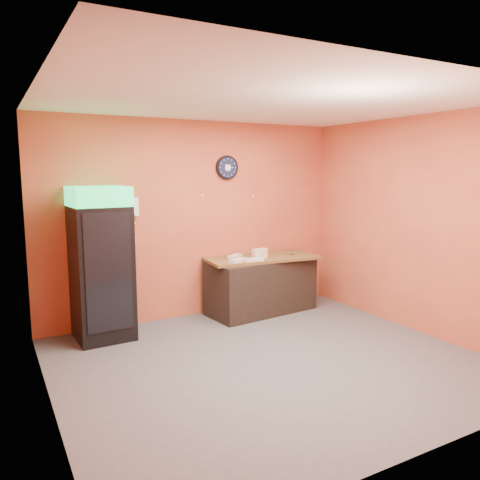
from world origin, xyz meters
TOP-DOWN VIEW (x-y plane):
  - floor at (0.00, 0.00)m, footprint 4.50×4.50m
  - back_wall at (0.00, 2.00)m, footprint 4.50×0.02m
  - left_wall at (-2.25, 0.00)m, footprint 0.02×4.00m
  - right_wall at (2.25, 0.00)m, footprint 0.02×4.00m
  - ceiling at (0.00, 0.00)m, footprint 4.50×4.00m
  - beverage_cooler at (-1.44, 1.61)m, footprint 0.69×0.71m
  - prep_counter at (0.88, 1.64)m, footprint 1.67×0.88m
  - wall_clock at (0.49, 1.97)m, footprint 0.35×0.06m
  - wall_phone at (-0.93, 1.95)m, footprint 0.13×0.11m
  - butcher_paper at (0.88, 1.64)m, footprint 1.71×0.87m
  - sub_roll_stack at (0.77, 1.50)m, footprint 0.24×0.11m
  - wrapped_sandwich_left at (0.39, 1.45)m, footprint 0.30×0.21m
  - wrapped_sandwich_mid at (0.61, 1.39)m, footprint 0.28×0.15m
  - wrapped_sandwich_right at (0.50, 1.75)m, footprint 0.28×0.23m
  - kitchen_tool at (0.57, 1.84)m, footprint 0.07×0.07m

SIDE VIEW (x-z plane):
  - floor at x=0.00m, z-range 0.00..0.00m
  - prep_counter at x=0.88m, z-range 0.00..0.80m
  - butcher_paper at x=0.88m, z-range 0.80..0.84m
  - wrapped_sandwich_mid at x=0.61m, z-range 0.84..0.88m
  - wrapped_sandwich_right at x=0.50m, z-range 0.84..0.88m
  - wrapped_sandwich_left at x=0.39m, z-range 0.84..0.88m
  - kitchen_tool at x=0.57m, z-range 0.84..0.91m
  - sub_roll_stack at x=0.77m, z-range 0.84..0.99m
  - beverage_cooler at x=-1.44m, z-range -0.02..1.89m
  - back_wall at x=0.00m, z-range 0.00..2.80m
  - left_wall at x=-2.25m, z-range 0.00..2.80m
  - right_wall at x=2.25m, z-range 0.00..2.80m
  - wall_phone at x=-0.93m, z-range 1.50..1.74m
  - wall_clock at x=0.49m, z-range 1.97..2.32m
  - ceiling at x=0.00m, z-range 2.79..2.81m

